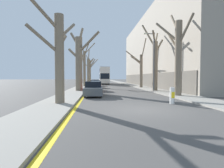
{
  "coord_description": "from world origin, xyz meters",
  "views": [
    {
      "loc": [
        -2.6,
        -9.69,
        1.83
      ],
      "look_at": [
        0.92,
        32.68,
        0.2
      ],
      "focal_mm": 28.0,
      "sensor_mm": 36.0,
      "label": 1
    }
  ],
  "objects": [
    {
      "name": "sidewalk_right",
      "position": [
        5.41,
        50.0,
        0.06
      ],
      "size": [
        2.62,
        120.0,
        0.12
      ],
      "primitive_type": "cube",
      "color": "gray",
      "rests_on": "ground"
    },
    {
      "name": "lamp_post",
      "position": [
        4.39,
        11.88,
        4.17
      ],
      "size": [
        1.4,
        0.2,
        7.44
      ],
      "color": "#4C4F54",
      "rests_on": "ground"
    },
    {
      "name": "parked_car_3",
      "position": [
        -3.02,
        26.69,
        0.64
      ],
      "size": [
        1.75,
        4.14,
        1.35
      ],
      "color": "olive",
      "rests_on": "ground"
    },
    {
      "name": "street_tree_left_0",
      "position": [
        -5.17,
        2.16,
        3.31
      ],
      "size": [
        2.69,
        3.76,
        6.71
      ],
      "color": "#7A6B56",
      "rests_on": "ground"
    },
    {
      "name": "parked_car_0",
      "position": [
        -3.02,
        7.73,
        0.68
      ],
      "size": [
        1.71,
        4.6,
        1.43
      ],
      "color": "#4C5156",
      "rests_on": "ground"
    },
    {
      "name": "building_facade_right",
      "position": [
        11.72,
        26.0,
        7.18
      ],
      "size": [
        10.08,
        40.97,
        14.39
      ],
      "color": "#9E9384",
      "rests_on": "ground"
    },
    {
      "name": "parked_car_2",
      "position": [
        -3.02,
        20.37,
        0.64
      ],
      "size": [
        1.86,
        4.43,
        1.35
      ],
      "color": "olive",
      "rests_on": "ground"
    },
    {
      "name": "street_tree_right_2",
      "position": [
        4.75,
        19.8,
        3.4
      ],
      "size": [
        3.14,
        4.11,
        8.21
      ],
      "color": "#7A6B56",
      "rests_on": "ground"
    },
    {
      "name": "parked_car_1",
      "position": [
        -3.02,
        13.75,
        0.64
      ],
      "size": [
        1.83,
        4.15,
        1.35
      ],
      "color": "maroon",
      "rests_on": "ground"
    },
    {
      "name": "street_tree_left_3",
      "position": [
        -4.8,
        34.96,
        3.8
      ],
      "size": [
        2.19,
        3.19,
        9.03
      ],
      "color": "#7A6B56",
      "rests_on": "ground"
    },
    {
      "name": "double_decker_bus",
      "position": [
        -0.79,
        38.51,
        2.51
      ],
      "size": [
        2.44,
        11.69,
        4.44
      ],
      "color": "silver",
      "rests_on": "ground"
    },
    {
      "name": "kerb_line_stripe",
      "position": [
        -3.92,
        50.0,
        0.0
      ],
      "size": [
        0.24,
        120.0,
        0.01
      ],
      "primitive_type": "cube",
      "color": "yellow",
      "rests_on": "ground"
    },
    {
      "name": "street_tree_left_4",
      "position": [
        -4.95,
        45.76,
        4.14
      ],
      "size": [
        4.23,
        3.22,
        8.93
      ],
      "color": "#7A6B56",
      "rests_on": "ground"
    },
    {
      "name": "traffic_bollard",
      "position": [
        2.51,
        1.86,
        0.57
      ],
      "size": [
        0.32,
        0.33,
        1.15
      ],
      "color": "white",
      "rests_on": "ground"
    },
    {
      "name": "ground_plane",
      "position": [
        0.0,
        0.0,
        0.0
      ],
      "size": [
        300.0,
        300.0,
        0.0
      ],
      "primitive_type": "plane",
      "color": "#4C4947"
    },
    {
      "name": "street_tree_right_0",
      "position": [
        5.0,
        6.39,
        4.04
      ],
      "size": [
        2.37,
        4.21,
        8.53
      ],
      "color": "#7A6B56",
      "rests_on": "ground"
    },
    {
      "name": "street_tree_right_1",
      "position": [
        4.89,
        12.68,
        3.89
      ],
      "size": [
        2.74,
        4.21,
        9.0
      ],
      "color": "#7A6B56",
      "rests_on": "ground"
    },
    {
      "name": "street_tree_left_2",
      "position": [
        -5.05,
        23.85,
        4.04
      ],
      "size": [
        2.94,
        3.77,
        8.48
      ],
      "color": "#7A6B56",
      "rests_on": "ground"
    },
    {
      "name": "sidewalk_left",
      "position": [
        -5.41,
        50.0,
        0.06
      ],
      "size": [
        2.62,
        120.0,
        0.12
      ],
      "primitive_type": "cube",
      "color": "gray",
      "rests_on": "ground"
    },
    {
      "name": "street_tree_left_1",
      "position": [
        -4.95,
        13.21,
        4.04
      ],
      "size": [
        4.3,
        3.0,
        8.51
      ],
      "color": "#7A6B56",
      "rests_on": "ground"
    }
  ]
}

